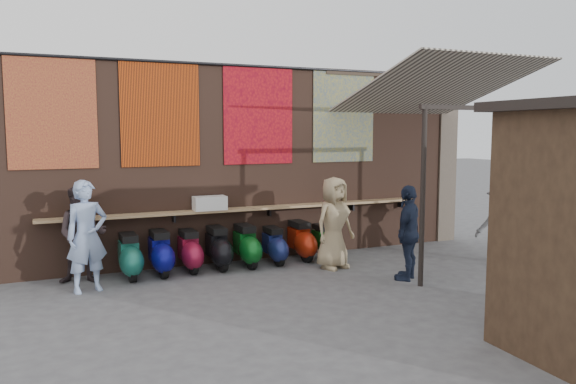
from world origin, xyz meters
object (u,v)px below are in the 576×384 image
object	(u,v)px
scooter_stool_6	(301,241)
diner_right	(82,235)
scooter_stool_5	(274,246)
scooter_stool_0	(130,257)
shopper_navy	(408,233)
scooter_stool_7	(324,242)
scooter_stool_3	(218,248)
scooter_stool_4	(246,246)
diner_left	(87,236)
shopper_grey	(500,223)
scooter_stool_2	(190,251)
shopper_tan	(334,223)
shelf_box	(210,203)
scooter_stool_1	(160,253)

from	to	relation	value
scooter_stool_6	diner_right	xyz separation A→B (m)	(-4.28, -0.05, 0.46)
scooter_stool_5	diner_right	xyz separation A→B (m)	(-3.64, 0.05, 0.50)
scooter_stool_0	scooter_stool_5	bearing A→B (deg)	-0.07
scooter_stool_6	shopper_navy	xyz separation A→B (m)	(1.10, -2.19, 0.46)
scooter_stool_7	diner_right	bearing A→B (deg)	-179.94
scooter_stool_3	scooter_stool_4	distance (m)	0.57
diner_left	shopper_grey	distance (m)	8.01
scooter_stool_2	shopper_grey	distance (m)	6.31
shopper_tan	shelf_box	bearing A→B (deg)	136.44
shelf_box	scooter_stool_2	xyz separation A→B (m)	(-0.49, -0.27, -0.87)
scooter_stool_0	scooter_stool_2	world-z (taller)	scooter_stool_0
scooter_stool_3	scooter_stool_1	bearing A→B (deg)	-179.06
scooter_stool_3	shopper_tan	distance (m)	2.31
scooter_stool_3	scooter_stool_6	distance (m)	1.81
shopper_tan	scooter_stool_3	bearing A→B (deg)	142.12
diner_right	shopper_grey	distance (m)	8.15
scooter_stool_0	scooter_stool_3	size ratio (longest dim) A/B	0.99
scooter_stool_3	scooter_stool_4	xyz separation A→B (m)	(0.57, -0.03, 0.00)
scooter_stool_0	shopper_navy	size ratio (longest dim) A/B	0.50
shelf_box	scooter_stool_6	distance (m)	2.08
shelf_box	shopper_navy	size ratio (longest dim) A/B	0.37
scooter_stool_7	shopper_navy	size ratio (longest dim) A/B	0.43
scooter_stool_0	scooter_stool_4	distance (m)	2.26
shelf_box	scooter_stool_5	bearing A→B (deg)	-15.73
scooter_stool_7	diner_right	world-z (taller)	diner_right
scooter_stool_0	scooter_stool_3	distance (m)	1.68
scooter_stool_3	diner_right	size ratio (longest dim) A/B	0.50
scooter_stool_1	diner_left	size ratio (longest dim) A/B	0.46
scooter_stool_1	diner_right	xyz separation A→B (m)	(-1.36, 0.01, 0.45)
scooter_stool_1	diner_right	distance (m)	1.43
scooter_stool_5	shelf_box	bearing A→B (deg)	164.27
scooter_stool_0	diner_right	size ratio (longest dim) A/B	0.49
scooter_stool_0	shopper_navy	world-z (taller)	shopper_navy
scooter_stool_1	scooter_stool_5	world-z (taller)	scooter_stool_1
shopper_tan	diner_right	bearing A→B (deg)	154.03
scooter_stool_4	scooter_stool_6	bearing A→B (deg)	3.33
scooter_stool_6	scooter_stool_4	bearing A→B (deg)	-176.67
scooter_stool_7	scooter_stool_6	bearing A→B (deg)	175.18
scooter_stool_0	diner_right	distance (m)	0.92
scooter_stool_7	scooter_stool_0	bearing A→B (deg)	-179.31
scooter_stool_3	shopper_tan	world-z (taller)	shopper_tan
scooter_stool_3	scooter_stool_5	distance (m)	1.16
shelf_box	shopper_tan	xyz separation A→B (m)	(2.15, -1.16, -0.37)
scooter_stool_4	scooter_stool_1	bearing A→B (deg)	179.52
scooter_stool_4	shopper_tan	bearing A→B (deg)	-28.86
scooter_stool_0	scooter_stool_1	world-z (taller)	scooter_stool_1
scooter_stool_5	scooter_stool_4	bearing A→B (deg)	177.77
scooter_stool_4	scooter_stool_7	bearing A→B (deg)	0.95
scooter_stool_3	scooter_stool_0	bearing A→B (deg)	-178.24
scooter_stool_3	scooter_stool_4	size ratio (longest dim) A/B	0.99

